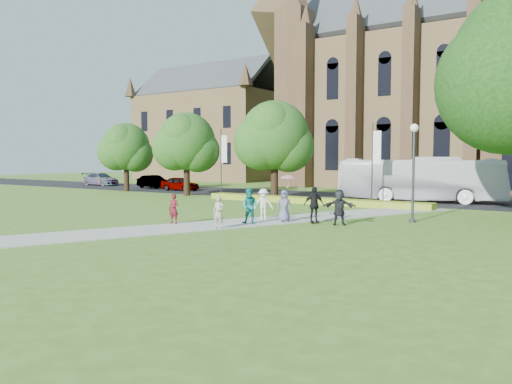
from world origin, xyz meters
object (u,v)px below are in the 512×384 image
Objects in this scene: tour_coach at (420,179)px; car_2 at (101,179)px; pedestrian_0 at (174,209)px; car_0 at (180,184)px; streetlamp at (414,161)px; car_1 at (154,182)px.

tour_coach reaches higher than car_2.
pedestrian_0 is (32.03, -21.55, 0.03)m from car_2.
car_0 is at bearing 122.95° from pedestrian_0.
streetlamp is at bearing -114.85° from car_0.
streetlamp is 1.00× the size of car_2.
car_1 is 2.84× the size of pedestrian_0.
car_2 reaches higher than car_1.
streetlamp is at bearing -176.50° from tour_coach.
tour_coach is 39.10m from car_2.
car_0 is 2.72× the size of pedestrian_0.
car_0 is 0.80× the size of car_2.
pedestrian_0 is at bearing -126.03° from car_1.
car_1 is at bearing 128.41° from pedestrian_0.
car_1 is at bearing 78.43° from tour_coach.
car_2 is at bearing 81.62° from car_0.
car_2 is (-42.11, 13.90, -2.51)m from streetlamp.
car_0 is 26.26m from pedestrian_0.
streetlamp reaches higher than pedestrian_0.
streetlamp reaches higher than tour_coach.
streetlamp is at bearing -105.21° from car_1.
tour_coach is at bearing 62.37° from pedestrian_0.
car_0 is at bearing 81.14° from tour_coach.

